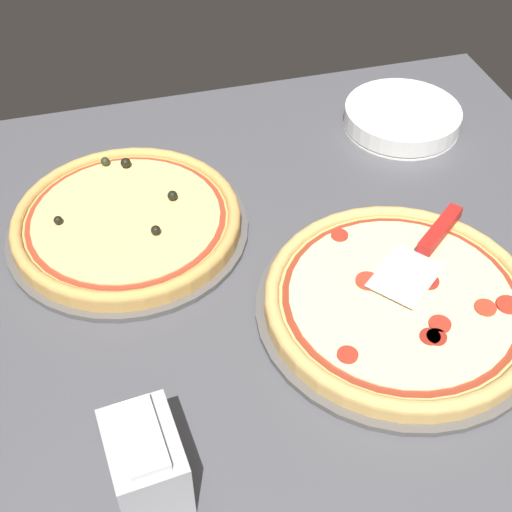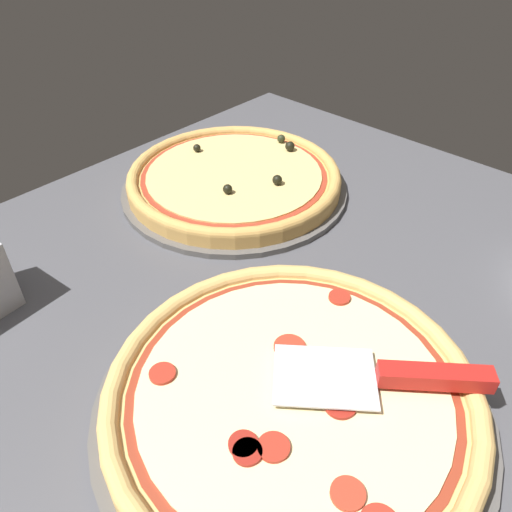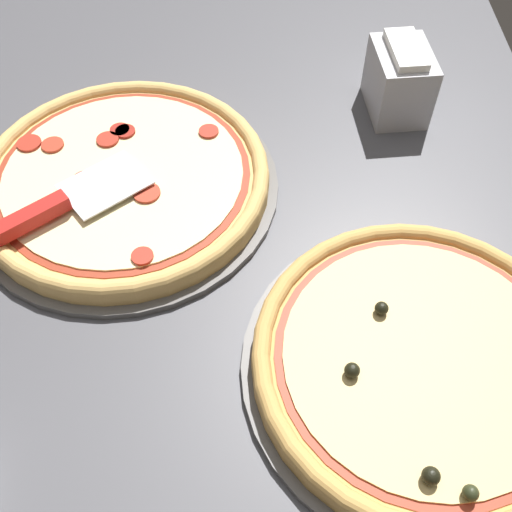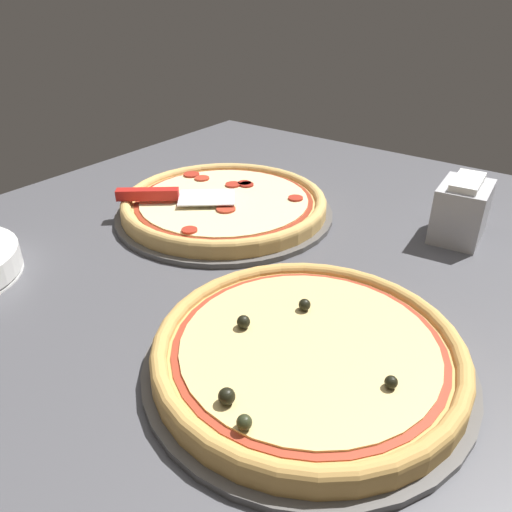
{
  "view_description": "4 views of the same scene",
  "coord_description": "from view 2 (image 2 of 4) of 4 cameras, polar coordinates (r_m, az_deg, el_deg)",
  "views": [
    {
      "loc": [
        -66.92,
        30.39,
        80.78
      ],
      "look_at": [
        9.26,
        9.65,
        3.0
      ],
      "focal_mm": 50.0,
      "sensor_mm": 36.0,
      "label": 1
    },
    {
      "loc": [
        -31.05,
        -27.5,
        47.21
      ],
      "look_at": [
        9.26,
        9.65,
        3.0
      ],
      "focal_mm": 35.0,
      "sensor_mm": 36.0,
      "label": 2
    },
    {
      "loc": [
        53.9,
        9.47,
        61.97
      ],
      "look_at": [
        9.26,
        9.65,
        3.0
      ],
      "focal_mm": 42.0,
      "sensor_mm": 36.0,
      "label": 3
    },
    {
      "loc": [
        64.59,
        50.59,
        41.97
      ],
      "look_at": [
        9.26,
        9.65,
        3.0
      ],
      "focal_mm": 35.0,
      "sensor_mm": 36.0,
      "label": 4
    }
  ],
  "objects": [
    {
      "name": "pizza_back",
      "position": [
        0.9,
        -2.49,
        9.01
      ],
      "size": [
        37.67,
        37.67,
        4.35
      ],
      "color": "tan",
      "rests_on": "pizza_pan_back"
    },
    {
      "name": "ground_plane",
      "position": [
        0.64,
        0.75,
        -10.88
      ],
      "size": [
        126.06,
        109.37,
        3.6
      ],
      "primitive_type": "cube",
      "color": "#4C4C51"
    },
    {
      "name": "pizza_front",
      "position": [
        0.55,
        4.17,
        -15.36
      ],
      "size": [
        40.32,
        40.32,
        3.14
      ],
      "color": "#DBAD60",
      "rests_on": "pizza_pan_front"
    },
    {
      "name": "pizza_pan_front",
      "position": [
        0.57,
        4.07,
        -16.59
      ],
      "size": [
        42.9,
        42.9,
        1.0
      ],
      "primitive_type": "cylinder",
      "color": "#565451",
      "rests_on": "ground_plane"
    },
    {
      "name": "serving_spatula",
      "position": [
        0.56,
        16.52,
        -13.07
      ],
      "size": [
        18.16,
        20.8,
        2.0
      ],
      "color": "silver",
      "rests_on": "pizza_front"
    },
    {
      "name": "pizza_pan_back",
      "position": [
        0.91,
        -2.47,
        7.82
      ],
      "size": [
        40.07,
        40.07,
        1.0
      ],
      "primitive_type": "cylinder",
      "color": "#565451",
      "rests_on": "ground_plane"
    }
  ]
}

